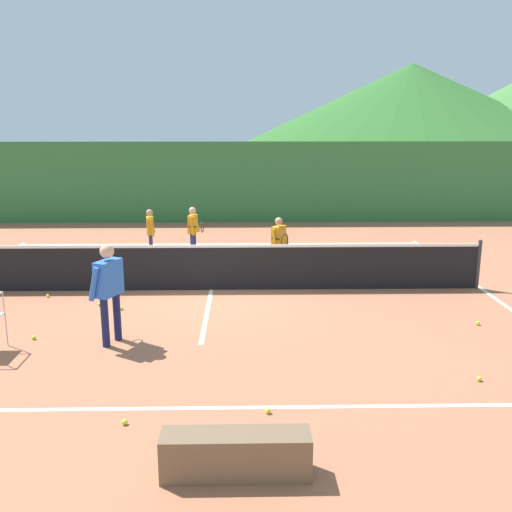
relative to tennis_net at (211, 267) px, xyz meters
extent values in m
plane|color=#A86647|center=(0.00, 0.00, -0.50)|extent=(120.00, 120.00, 0.00)
cube|color=white|center=(0.00, -5.07, -0.50)|extent=(11.49, 0.08, 0.01)
cube|color=white|center=(0.00, 4.60, -0.50)|extent=(11.49, 0.08, 0.01)
cube|color=white|center=(5.74, 0.00, -0.50)|extent=(0.08, 9.67, 0.01)
cube|color=white|center=(0.00, 0.00, -0.50)|extent=(0.08, 6.02, 0.01)
cylinder|color=#333338|center=(5.65, 0.00, 0.03)|extent=(0.08, 0.08, 1.05)
cube|color=black|center=(0.00, 0.00, -0.04)|extent=(11.22, 0.02, 0.92)
cube|color=white|center=(0.00, 0.00, 0.45)|extent=(11.22, 0.03, 0.06)
cylinder|color=#191E4C|center=(-1.49, -3.05, -0.10)|extent=(0.12, 0.12, 0.80)
cylinder|color=#191E4C|center=(-1.36, -2.77, -0.10)|extent=(0.12, 0.12, 0.80)
cube|color=blue|center=(-1.43, -2.91, 0.59)|extent=(0.40, 0.53, 0.56)
sphere|color=#DBAD84|center=(-1.43, -2.91, 1.01)|extent=(0.22, 0.22, 0.22)
cylinder|color=blue|center=(-1.60, -3.13, 0.55)|extent=(0.23, 0.17, 0.55)
cylinder|color=blue|center=(-1.35, -2.64, 0.55)|extent=(0.19, 0.15, 0.55)
torus|color=#262628|center=(-1.59, -2.53, 0.50)|extent=(0.14, 0.27, 0.29)
cylinder|color=black|center=(-1.36, -2.63, 0.50)|extent=(0.21, 0.12, 0.03)
cylinder|color=navy|center=(-1.76, 3.07, -0.19)|extent=(0.09, 0.09, 0.63)
cylinder|color=navy|center=(-1.71, 2.83, -0.19)|extent=(0.09, 0.09, 0.63)
cube|color=orange|center=(-1.73, 2.95, 0.35)|extent=(0.24, 0.40, 0.44)
sphere|color=tan|center=(-1.73, 2.95, 0.68)|extent=(0.17, 0.17, 0.17)
cylinder|color=orange|center=(-1.72, 3.17, 0.32)|extent=(0.18, 0.10, 0.43)
cylinder|color=orange|center=(-1.66, 2.75, 0.32)|extent=(0.14, 0.09, 0.43)
cylinder|color=navy|center=(-0.62, 3.09, -0.17)|extent=(0.10, 0.10, 0.66)
cylinder|color=navy|center=(-0.65, 2.84, -0.17)|extent=(0.10, 0.10, 0.66)
cube|color=orange|center=(-0.63, 2.96, 0.39)|extent=(0.23, 0.41, 0.46)
sphere|color=#DBAD84|center=(-0.63, 2.96, 0.73)|extent=(0.18, 0.18, 0.18)
cylinder|color=orange|center=(-0.55, 3.18, 0.36)|extent=(0.19, 0.09, 0.45)
cylinder|color=orange|center=(-0.63, 2.74, 0.35)|extent=(0.14, 0.09, 0.45)
torus|color=#262628|center=(-0.37, 2.70, 0.35)|extent=(0.06, 0.29, 0.29)
cylinder|color=black|center=(-0.61, 2.73, 0.35)|extent=(0.22, 0.06, 0.03)
cylinder|color=navy|center=(1.58, 1.56, -0.18)|extent=(0.10, 0.10, 0.64)
cylinder|color=navy|center=(1.43, 1.35, -0.18)|extent=(0.10, 0.10, 0.64)
cube|color=orange|center=(1.50, 1.46, 0.37)|extent=(0.37, 0.42, 0.45)
sphere|color=tan|center=(1.50, 1.46, 0.71)|extent=(0.18, 0.18, 0.18)
cylinder|color=orange|center=(1.68, 1.60, 0.34)|extent=(0.18, 0.16, 0.44)
cylinder|color=orange|center=(1.40, 1.26, 0.34)|extent=(0.15, 0.13, 0.44)
torus|color=#262628|center=(1.62, 1.10, 0.34)|extent=(0.19, 0.25, 0.29)
cylinder|color=black|center=(1.42, 1.24, 0.34)|extent=(0.20, 0.15, 0.03)
cylinder|color=#B7B7BC|center=(-3.06, -2.98, -0.05)|extent=(0.02, 0.02, 0.89)
sphere|color=yellow|center=(3.91, -4.39, -0.47)|extent=(0.07, 0.07, 0.07)
sphere|color=yellow|center=(4.78, -2.22, -0.47)|extent=(0.07, 0.07, 0.07)
sphere|color=yellow|center=(-0.72, -5.44, -0.47)|extent=(0.07, 0.07, 0.07)
sphere|color=yellow|center=(0.98, -5.21, -0.47)|extent=(0.07, 0.07, 0.07)
sphere|color=yellow|center=(-2.10, -1.02, -0.47)|extent=(0.07, 0.07, 0.07)
sphere|color=yellow|center=(-3.28, -0.45, -0.47)|extent=(0.07, 0.07, 0.07)
sphere|color=yellow|center=(-1.62, -1.27, -0.47)|extent=(0.07, 0.07, 0.07)
sphere|color=yellow|center=(-2.75, -2.73, -0.47)|extent=(0.07, 0.07, 0.07)
cube|color=#33753D|center=(0.00, 8.25, 0.90)|extent=(25.27, 0.08, 2.80)
cube|color=brown|center=(0.61, -6.43, -0.27)|extent=(1.50, 0.36, 0.46)
cone|color=#2D6628|center=(21.21, 59.79, 4.66)|extent=(44.95, 44.95, 10.33)
camera|label=1|loc=(0.70, -11.46, 2.97)|focal=39.65mm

